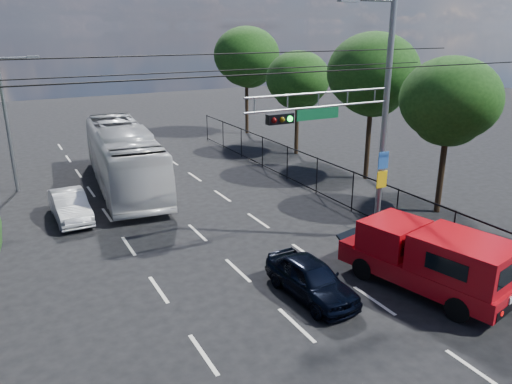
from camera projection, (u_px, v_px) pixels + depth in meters
lane_markings at (182, 218)px, 23.32m from camera, size 6.12×38.00×0.01m
signal_mast at (361, 117)px, 18.99m from camera, size 6.43×0.39×9.50m
streetlight_left at (10, 119)px, 25.96m from camera, size 2.09×0.22×7.08m
utility_wires at (224, 66)px, 16.71m from camera, size 22.00×5.04×0.74m
fence_right at (338, 184)px, 24.85m from camera, size 0.06×34.03×2.00m
tree_right_b at (449, 107)px, 22.55m from camera, size 4.50×4.50×7.31m
tree_right_c at (372, 79)px, 27.63m from camera, size 5.10×5.10×8.29m
tree_right_d at (298, 84)px, 33.60m from camera, size 4.32×4.32×7.02m
tree_right_e at (247, 60)px, 40.05m from camera, size 5.28×5.28×8.58m
red_pickup at (429, 258)px, 16.59m from camera, size 3.39×6.27×2.22m
navy_hatchback at (311, 279)px, 16.34m from camera, size 1.70×3.88×1.30m
white_bus at (124, 157)px, 27.29m from camera, size 4.02×12.40×3.39m
white_van at (70, 206)px, 22.93m from camera, size 1.51×4.08×1.33m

